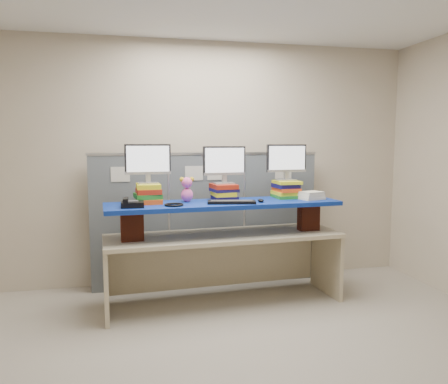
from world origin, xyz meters
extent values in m
cube|color=beige|center=(0.00, 0.00, 1.40)|extent=(5.00, 4.00, 2.80)
cube|color=#A9A193|center=(0.00, 0.00, 0.00)|extent=(5.00, 4.00, 0.01)
cube|color=#4D545A|center=(-0.87, 1.78, 0.75)|extent=(0.85, 0.05, 1.50)
cube|color=#4D545A|center=(0.00, 1.78, 0.75)|extent=(0.85, 0.05, 1.50)
cube|color=#4D545A|center=(0.87, 1.78, 0.75)|extent=(0.85, 0.05, 1.50)
cube|color=#B7B9BE|center=(0.00, 1.78, 1.51)|extent=(2.60, 0.06, 0.03)
cube|color=silver|center=(-0.95, 1.75, 1.30)|extent=(0.20, 0.00, 0.16)
cube|color=silver|center=(-0.15, 1.75, 1.30)|extent=(0.20, 0.00, 0.16)
cube|color=silver|center=(0.10, 1.75, 1.30)|extent=(0.20, 0.00, 0.16)
cube|color=silver|center=(0.90, 1.75, 1.30)|extent=(0.20, 0.00, 0.16)
cube|color=#C1B393|center=(0.06, 1.17, 0.70)|extent=(2.41, 0.84, 0.04)
cube|color=#C1B393|center=(-1.10, 1.09, 0.34)|extent=(0.08, 0.64, 0.68)
cube|color=#C1B393|center=(1.23, 1.24, 0.34)|extent=(0.08, 0.64, 0.68)
cube|color=maroon|center=(-0.84, 1.06, 0.86)|extent=(0.22, 0.13, 0.29)
cube|color=maroon|center=(0.98, 1.18, 0.86)|extent=(0.22, 0.13, 0.29)
cube|color=navy|center=(0.06, 1.17, 1.03)|extent=(2.37, 0.73, 0.04)
cube|color=#FD5417|center=(-0.67, 1.23, 1.07)|extent=(0.25, 0.29, 0.05)
cube|color=#238426|center=(-0.68, 1.24, 1.12)|extent=(0.28, 0.31, 0.05)
cube|color=#B32714|center=(-0.68, 1.24, 1.17)|extent=(0.25, 0.30, 0.05)
cube|color=yellow|center=(-0.68, 1.24, 1.22)|extent=(0.23, 0.29, 0.05)
cube|color=#151250|center=(0.10, 1.29, 1.07)|extent=(0.24, 0.30, 0.05)
cube|color=yellow|center=(0.08, 1.29, 1.12)|extent=(0.23, 0.28, 0.04)
cube|color=#151250|center=(0.09, 1.29, 1.16)|extent=(0.27, 0.30, 0.03)
cube|color=#B32714|center=(0.09, 1.30, 1.19)|extent=(0.26, 0.31, 0.05)
cube|color=#238426|center=(0.77, 1.34, 1.07)|extent=(0.23, 0.30, 0.03)
cube|color=yellow|center=(0.77, 1.34, 1.10)|extent=(0.23, 0.29, 0.04)
cube|color=#FD5417|center=(0.79, 1.34, 1.14)|extent=(0.24, 0.31, 0.04)
cube|color=#151250|center=(0.78, 1.34, 1.18)|extent=(0.25, 0.29, 0.04)
cube|color=yellow|center=(0.79, 1.33, 1.22)|extent=(0.25, 0.29, 0.03)
cube|color=#B7B7BC|center=(-0.68, 1.24, 1.25)|extent=(0.20, 0.14, 0.01)
cube|color=#B7B7BC|center=(-0.68, 1.24, 1.29)|extent=(0.05, 0.04, 0.08)
cube|color=black|center=(-0.68, 1.24, 1.48)|extent=(0.44, 0.06, 0.29)
cube|color=white|center=(-0.68, 1.22, 1.48)|extent=(0.41, 0.03, 0.26)
cube|color=#B7B7BC|center=(0.09, 1.29, 1.22)|extent=(0.20, 0.14, 0.01)
cube|color=#B7B7BC|center=(0.09, 1.29, 1.27)|extent=(0.05, 0.04, 0.08)
cube|color=black|center=(0.09, 1.29, 1.46)|extent=(0.44, 0.06, 0.29)
cube|color=white|center=(0.09, 1.27, 1.46)|extent=(0.41, 0.03, 0.26)
cube|color=#B7B7BC|center=(0.78, 1.33, 1.24)|extent=(0.20, 0.14, 0.01)
cube|color=#B7B7BC|center=(0.78, 1.33, 1.29)|extent=(0.05, 0.04, 0.08)
cube|color=black|center=(0.78, 1.33, 1.47)|extent=(0.44, 0.06, 0.29)
cube|color=white|center=(0.78, 1.31, 1.47)|extent=(0.41, 0.03, 0.26)
cube|color=black|center=(0.11, 1.04, 1.06)|extent=(0.49, 0.24, 0.03)
cube|color=#323235|center=(0.11, 1.04, 1.08)|extent=(0.42, 0.18, 0.00)
ellipsoid|color=black|center=(0.42, 1.07, 1.07)|extent=(0.09, 0.12, 0.03)
cube|color=black|center=(-0.83, 1.00, 1.07)|extent=(0.21, 0.19, 0.05)
cube|color=#323235|center=(-0.83, 1.00, 1.10)|extent=(0.10, 0.10, 0.01)
cube|color=black|center=(-0.89, 1.00, 1.12)|extent=(0.05, 0.19, 0.04)
torus|color=black|center=(-0.45, 1.01, 1.06)|extent=(0.18, 0.18, 0.02)
ellipsoid|color=pink|center=(-0.30, 1.25, 1.12)|extent=(0.12, 0.11, 0.14)
sphere|color=pink|center=(-0.30, 1.25, 1.24)|extent=(0.11, 0.11, 0.11)
sphere|color=gold|center=(-0.35, 1.25, 1.27)|extent=(0.05, 0.05, 0.05)
sphere|color=gold|center=(-0.25, 1.25, 1.27)|extent=(0.05, 0.05, 0.05)
cube|color=#EEE9CB|center=(1.00, 1.16, 1.06)|extent=(0.28, 0.25, 0.03)
cube|color=#EEE9CB|center=(1.00, 1.16, 1.09)|extent=(0.26, 0.24, 0.03)
cube|color=#EEE9CB|center=(1.00, 1.16, 1.12)|extent=(0.25, 0.22, 0.03)
camera|label=1|loc=(-0.86, -3.06, 1.65)|focal=35.00mm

